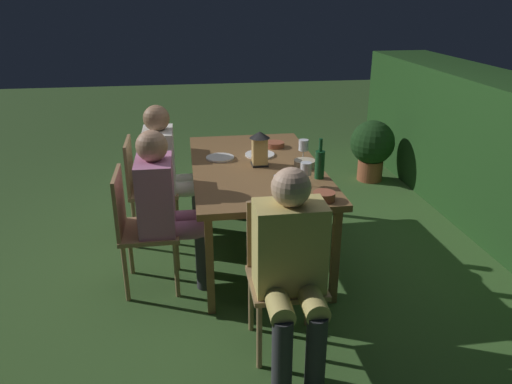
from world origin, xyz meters
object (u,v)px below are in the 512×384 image
object	(u,v)px
green_bottle_on_table	(320,164)
wine_glass_b	(303,146)
person_in_mustard	(292,263)
bowl_salad	(275,144)
chair_side_left_a	(145,185)
bowl_olives	(305,164)
potted_plant_by_hedge	(372,146)
wine_glass_c	(306,170)
plate_b	(260,155)
person_in_pink	(166,203)
bowl_bread	(324,196)
chair_head_far	(284,268)
wine_glass_a	(280,183)
plate_a	(220,158)
chair_side_left_b	(139,225)
person_in_cream	(168,166)
lantern_centerpiece	(260,147)
dining_table	(256,172)

from	to	relation	value
green_bottle_on_table	wine_glass_b	size ratio (longest dim) A/B	1.72
person_in_mustard	bowl_salad	xyz separation A→B (m)	(-1.74, 0.23, 0.13)
person_in_mustard	chair_side_left_a	size ratio (longest dim) A/B	1.32
bowl_olives	potted_plant_by_hedge	distance (m)	1.98
wine_glass_c	plate_b	world-z (taller)	wine_glass_c
potted_plant_by_hedge	wine_glass_b	bearing A→B (deg)	-38.90
person_in_pink	plate_b	size ratio (longest dim) A/B	4.83
person_in_pink	potted_plant_by_hedge	size ratio (longest dim) A/B	1.69
person_in_mustard	wine_glass_b	size ratio (longest dim) A/B	6.80
bowl_bread	potted_plant_by_hedge	xyz separation A→B (m)	(-2.20, 1.18, -0.38)
chair_side_left_a	bowl_bread	distance (m)	1.67
chair_head_far	wine_glass_a	size ratio (longest dim) A/B	5.15
chair_head_far	plate_a	bearing A→B (deg)	-168.68
bowl_bread	potted_plant_by_hedge	distance (m)	2.52
chair_head_far	plate_b	size ratio (longest dim) A/B	3.65
bowl_bread	chair_side_left_b	bearing A→B (deg)	-106.61
chair_head_far	potted_plant_by_hedge	distance (m)	2.97
person_in_cream	wine_glass_c	xyz separation A→B (m)	(0.87, 0.95, 0.23)
plate_a	person_in_cream	bearing A→B (deg)	-114.05
wine_glass_c	bowl_salad	size ratio (longest dim) A/B	1.07
bowl_bread	plate_a	bearing A→B (deg)	-147.97
bowl_bread	person_in_mustard	bearing A→B (deg)	-30.62
lantern_centerpiece	potted_plant_by_hedge	size ratio (longest dim) A/B	0.39
potted_plant_by_hedge	wine_glass_a	bearing A→B (deg)	-34.16
lantern_centerpiece	plate_a	world-z (taller)	lantern_centerpiece
chair_head_far	bowl_bread	xyz separation A→B (m)	(-0.36, 0.33, 0.29)
person_in_mustard	lantern_centerpiece	xyz separation A→B (m)	(-1.29, 0.03, 0.26)
person_in_pink	bowl_bread	size ratio (longest dim) A/B	8.18
person_in_pink	wine_glass_b	bearing A→B (deg)	112.24
wine_glass_b	plate_b	xyz separation A→B (m)	(-0.18, -0.32, -0.11)
person_in_mustard	plate_a	size ratio (longest dim) A/B	5.15
chair_side_left_a	wine_glass_b	distance (m)	1.35
chair_side_left_a	plate_b	xyz separation A→B (m)	(0.15, 0.94, 0.27)
chair_head_far	wine_glass_b	bearing A→B (deg)	161.71
dining_table	chair_side_left_a	world-z (taller)	chair_side_left_a
chair_side_left_b	person_in_mustard	bearing A→B (deg)	43.81
person_in_cream	wine_glass_a	size ratio (longest dim) A/B	6.80
lantern_centerpiece	chair_side_left_b	bearing A→B (deg)	-67.31
wine_glass_a	potted_plant_by_hedge	bearing A→B (deg)	145.84
wine_glass_b	bowl_bread	bearing A→B (deg)	-3.79
dining_table	wine_glass_c	xyz separation A→B (m)	(0.49, 0.27, 0.17)
lantern_centerpiece	bowl_bread	xyz separation A→B (m)	(0.74, 0.30, -0.12)
plate_b	bowl_salad	bearing A→B (deg)	142.45
wine_glass_c	potted_plant_by_hedge	world-z (taller)	wine_glass_c
plate_b	bowl_salad	distance (m)	0.27
plate_b	potted_plant_by_hedge	distance (m)	1.93
plate_b	bowl_olives	bearing A→B (deg)	40.55
plate_b	potted_plant_by_hedge	xyz separation A→B (m)	(-1.22, 1.45, -0.36)
bowl_salad	potted_plant_by_hedge	size ratio (longest dim) A/B	0.23
wine_glass_a	wine_glass_c	size ratio (longest dim) A/B	1.00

